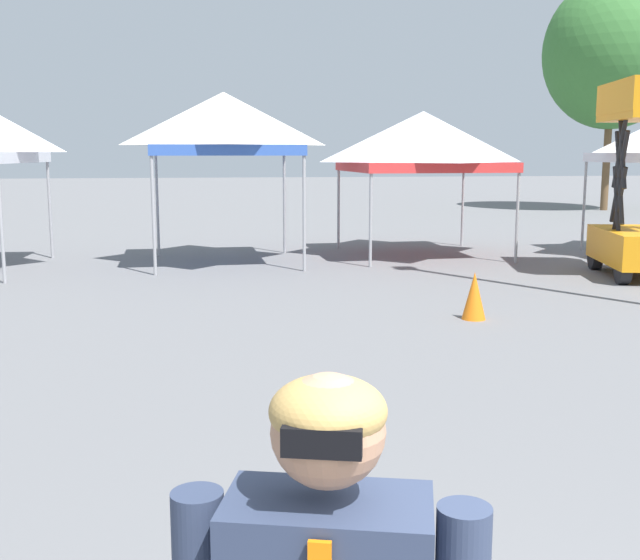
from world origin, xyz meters
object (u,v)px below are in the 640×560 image
Objects in this scene: canopy_tent_center at (224,124)px; traffic_cone_lot_center at (474,296)px; canopy_tent_right_of_center at (423,142)px; tree_behind_tents_center at (613,53)px.

canopy_tent_center reaches higher than traffic_cone_lot_center.
canopy_tent_right_of_center is 5.12× the size of traffic_cone_lot_center.
tree_behind_tents_center is at bearing 39.91° from canopy_tent_center.
canopy_tent_right_of_center reaches higher than traffic_cone_lot_center.
tree_behind_tents_center reaches higher than canopy_tent_right_of_center.
canopy_tent_right_of_center is 0.37× the size of tree_behind_tents_center.
canopy_tent_center is 1.03× the size of canopy_tent_right_of_center.
traffic_cone_lot_center is (3.11, -5.92, -2.45)m from canopy_tent_center.
tree_behind_tents_center reaches higher than traffic_cone_lot_center.
traffic_cone_lot_center is (-1.11, -6.48, -2.12)m from canopy_tent_right_of_center.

